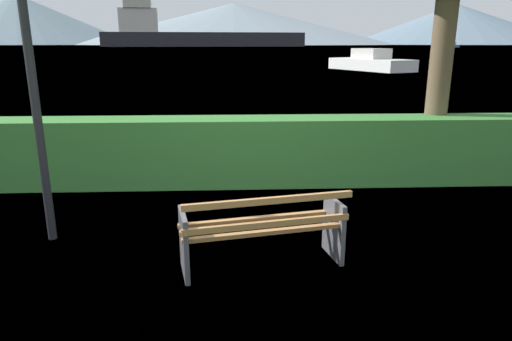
{
  "coord_description": "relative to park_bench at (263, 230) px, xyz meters",
  "views": [
    {
      "loc": [
        -0.27,
        -4.49,
        2.32
      ],
      "look_at": [
        0.0,
        1.26,
        0.7
      ],
      "focal_mm": 31.99,
      "sensor_mm": 36.0,
      "label": 1
    }
  ],
  "objects": [
    {
      "name": "ground_plane",
      "position": [
        -0.01,
        0.06,
        -0.43
      ],
      "size": [
        1400.0,
        1400.0,
        0.0
      ],
      "primitive_type": "plane",
      "color": "#4C6B33"
    },
    {
      "name": "cargo_ship_large",
      "position": [
        -26.0,
        271.58,
        6.46
      ],
      "size": [
        116.99,
        30.42,
        24.61
      ],
      "color": "#232328",
      "rests_on": "water_surface"
    },
    {
      "name": "park_bench",
      "position": [
        0.0,
        0.0,
        0.0
      ],
      "size": [
        1.81,
        0.91,
        0.87
      ],
      "color": "#A0703F",
      "rests_on": "ground_plane"
    },
    {
      "name": "tender_far",
      "position": [
        11.5,
        35.51,
        0.22
      ],
      "size": [
        6.07,
        8.61,
        1.83
      ],
      "color": "silver",
      "rests_on": "water_surface"
    },
    {
      "name": "lamp_post",
      "position": [
        -2.54,
        0.85,
        2.01
      ],
      "size": [
        0.3,
        0.3,
        3.57
      ],
      "color": "black",
      "rests_on": "ground_plane"
    },
    {
      "name": "hedge_row",
      "position": [
        -0.01,
        3.02,
        0.14
      ],
      "size": [
        13.01,
        0.72,
        1.12
      ],
      "primitive_type": "cube",
      "color": "#387A33",
      "rests_on": "ground_plane"
    },
    {
      "name": "water_surface",
      "position": [
        -0.01,
        307.65,
        -0.43
      ],
      "size": [
        620.0,
        620.0,
        0.0
      ],
      "primitive_type": "plane",
      "color": "slate",
      "rests_on": "ground_plane"
    },
    {
      "name": "distant_hills",
      "position": [
        -9.83,
        564.66,
        24.37
      ],
      "size": [
        772.03,
        376.05,
        55.85
      ],
      "color": "slate",
      "rests_on": "ground_plane"
    },
    {
      "name": "sailboat_mid",
      "position": [
        102.49,
        212.98,
        0.38
      ],
      "size": [
        7.66,
        6.38,
        2.31
      ],
      "color": "#335693",
      "rests_on": "water_surface"
    }
  ]
}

